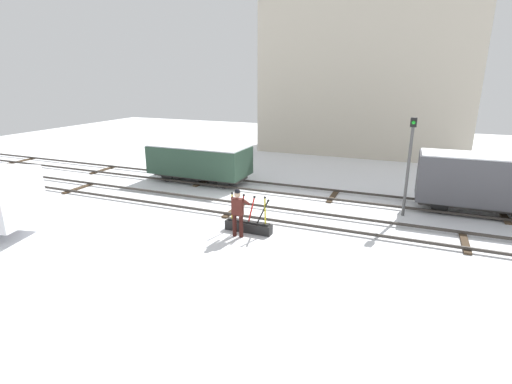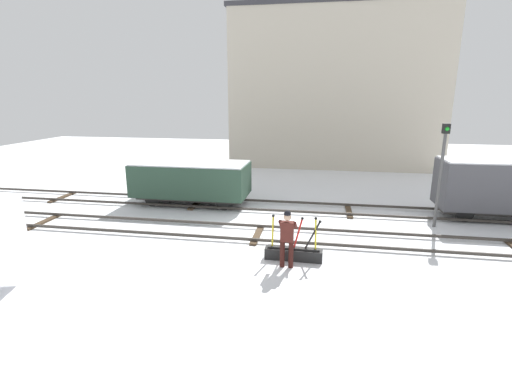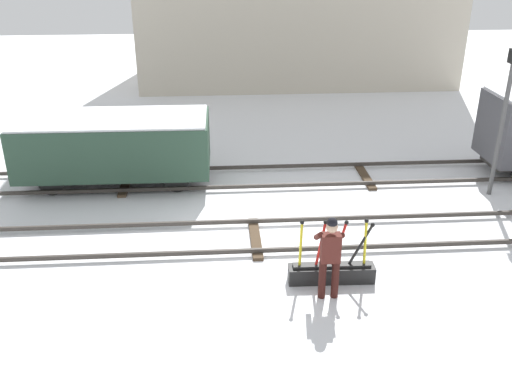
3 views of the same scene
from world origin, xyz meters
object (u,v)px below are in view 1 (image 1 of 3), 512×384
(switch_lever_frame, at_px, (249,225))
(rail_worker, at_px, (238,210))
(signal_post, at_px, (409,158))
(freight_car_far_end, at_px, (491,182))
(freight_car_back_track, at_px, (200,161))

(switch_lever_frame, relative_size, rail_worker, 1.01)
(switch_lever_frame, bearing_deg, rail_worker, -107.16)
(switch_lever_frame, xyz_separation_m, signal_post, (5.23, 4.00, 2.19))
(switch_lever_frame, xyz_separation_m, freight_car_far_end, (8.42, 5.41, 1.17))
(signal_post, xyz_separation_m, freight_car_far_end, (3.19, 1.41, -1.02))
(switch_lever_frame, relative_size, freight_car_back_track, 0.34)
(signal_post, relative_size, freight_car_back_track, 0.75)
(rail_worker, xyz_separation_m, signal_post, (5.41, 4.54, 1.43))
(rail_worker, height_order, signal_post, signal_post)
(rail_worker, bearing_deg, signal_post, 41.20)
(switch_lever_frame, xyz_separation_m, freight_car_back_track, (-5.20, 5.41, 0.94))
(switch_lever_frame, height_order, rail_worker, rail_worker)
(signal_post, bearing_deg, rail_worker, -140.03)
(freight_car_back_track, bearing_deg, rail_worker, -49.22)
(switch_lever_frame, bearing_deg, freight_car_back_track, 135.11)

